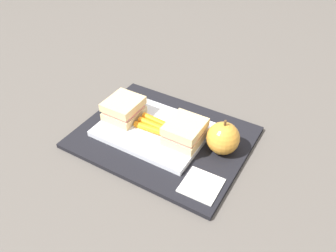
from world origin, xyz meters
name	(u,v)px	position (x,y,z in m)	size (l,w,h in m)	color
ground_plane	(163,139)	(0.00, 0.00, 0.00)	(2.40, 2.40, 0.00)	#56514C
lunchbag_mat	(163,137)	(0.00, 0.00, 0.01)	(0.36, 0.28, 0.01)	black
food_tray	(153,130)	(-0.03, 0.00, 0.02)	(0.23, 0.17, 0.01)	white
sandwich_half_left	(124,109)	(-0.10, 0.00, 0.04)	(0.07, 0.08, 0.04)	#DBC189
sandwich_half_right	(185,132)	(0.05, 0.00, 0.04)	(0.07, 0.08, 0.04)	#DBC189
carrot_sticks_bundle	(154,125)	(-0.02, 0.00, 0.03)	(0.08, 0.04, 0.02)	orange
apple	(223,138)	(0.13, 0.02, 0.04)	(0.07, 0.07, 0.08)	gold
paper_napkin	(201,185)	(0.14, -0.09, 0.01)	(0.07, 0.07, 0.00)	white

